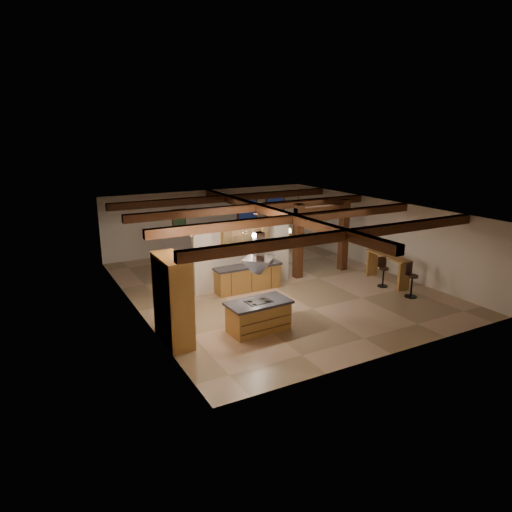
{
  "coord_description": "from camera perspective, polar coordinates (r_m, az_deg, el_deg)",
  "views": [
    {
      "loc": [
        -8.16,
        -13.7,
        5.57
      ],
      "look_at": [
        -0.46,
        0.5,
        1.11
      ],
      "focal_mm": 32.0,
      "sensor_mm": 36.0,
      "label": 1
    }
  ],
  "objects": [
    {
      "name": "room_walls",
      "position": [
        16.39,
        2.24,
        2.06
      ],
      "size": [
        12.0,
        12.0,
        12.0
      ],
      "color": "beige",
      "rests_on": "ground"
    },
    {
      "name": "kitchen_island",
      "position": [
        13.13,
        0.31,
        -7.49
      ],
      "size": [
        1.86,
        1.05,
        0.91
      ],
      "color": "olive",
      "rests_on": "ground"
    },
    {
      "name": "ground",
      "position": [
        16.89,
        2.17,
        -3.82
      ],
      "size": [
        12.0,
        12.0,
        0.0
      ],
      "primitive_type": "plane",
      "color": "tan",
      "rests_on": "ground"
    },
    {
      "name": "timber_posts",
      "position": [
        18.16,
        8.24,
        3.18
      ],
      "size": [
        2.5,
        0.3,
        2.9
      ],
      "color": "#38180E",
      "rests_on": "ground"
    },
    {
      "name": "upper_display_cabinet",
      "position": [
        16.17,
        -1.38,
        2.14
      ],
      "size": [
        1.8,
        0.36,
        0.95
      ],
      "color": "olive",
      "rests_on": "partition_wall"
    },
    {
      "name": "table_lamp",
      "position": [
        22.75,
        4.09,
        3.18
      ],
      "size": [
        0.31,
        0.31,
        0.36
      ],
      "color": "black",
      "rests_on": "side_table"
    },
    {
      "name": "partition_wall",
      "position": [
        16.52,
        -1.66,
        -0.26
      ],
      "size": [
        3.8,
        0.18,
        2.2
      ],
      "primitive_type": "cube",
      "color": "beige",
      "rests_on": "ground"
    },
    {
      "name": "dining_table",
      "position": [
        19.43,
        -1.2,
        -0.12
      ],
      "size": [
        2.12,
        1.31,
        0.71
      ],
      "primitive_type": "imported",
      "rotation": [
        0.0,
        0.0,
        -0.09
      ],
      "color": "#39180E",
      "rests_on": "ground"
    },
    {
      "name": "microwave",
      "position": [
        16.52,
        1.14,
        -0.4
      ],
      "size": [
        0.48,
        0.36,
        0.24
      ],
      "primitive_type": "imported",
      "rotation": [
        0.0,
        0.0,
        2.99
      ],
      "color": "silver",
      "rests_on": "back_counter"
    },
    {
      "name": "back_counter",
      "position": [
        16.37,
        -1.02,
        -2.69
      ],
      "size": [
        2.5,
        0.66,
        0.94
      ],
      "color": "olive",
      "rests_on": "ground"
    },
    {
      "name": "bar_counter",
      "position": [
        17.78,
        16.14,
        -0.96
      ],
      "size": [
        0.73,
        2.12,
        1.09
      ],
      "color": "olive",
      "rests_on": "ground"
    },
    {
      "name": "bar_stool_b",
      "position": [
        17.38,
        15.6,
        -1.91
      ],
      "size": [
        0.39,
        0.41,
        1.09
      ],
      "color": "black",
      "rests_on": "ground"
    },
    {
      "name": "pantry_cabinet",
      "position": [
        12.43,
        -10.35,
        -5.41
      ],
      "size": [
        0.67,
        1.6,
        2.4
      ],
      "color": "olive",
      "rests_on": "ground"
    },
    {
      "name": "range_hood",
      "position": [
        12.67,
        0.32,
        -1.95
      ],
      "size": [
        1.1,
        1.1,
        1.4
      ],
      "color": "silver",
      "rests_on": "room_walls"
    },
    {
      "name": "sofa",
      "position": [
        22.39,
        -0.35,
        1.9
      ],
      "size": [
        2.35,
        1.24,
        0.65
      ],
      "primitive_type": "imported",
      "rotation": [
        0.0,
        0.0,
        3.31
      ],
      "color": "black",
      "rests_on": "ground"
    },
    {
      "name": "ceiling_beams",
      "position": [
        16.19,
        2.27,
        5.44
      ],
      "size": [
        10.0,
        12.0,
        0.28
      ],
      "color": "#38180E",
      "rests_on": "room_walls"
    },
    {
      "name": "side_table",
      "position": [
        22.87,
        4.07,
        1.95
      ],
      "size": [
        0.45,
        0.45,
        0.49
      ],
      "primitive_type": "cube",
      "rotation": [
        0.0,
        0.0,
        -0.14
      ],
      "color": "#38180E",
      "rests_on": "ground"
    },
    {
      "name": "framed_art",
      "position": [
        21.09,
        -9.61,
        4.66
      ],
      "size": [
        0.65,
        0.05,
        0.85
      ],
      "color": "#38180E",
      "rests_on": "room_walls"
    },
    {
      "name": "back_windows",
      "position": [
        22.85,
        0.69,
        5.18
      ],
      "size": [
        2.7,
        0.07,
        1.7
      ],
      "color": "#38180E",
      "rests_on": "room_walls"
    },
    {
      "name": "dining_chairs",
      "position": [
        19.35,
        -1.2,
        0.75
      ],
      "size": [
        2.34,
        2.34,
        1.3
      ],
      "color": "#38180E",
      "rests_on": "ground"
    },
    {
      "name": "recessed_cans",
      "position": [
        13.32,
        -2.87,
        3.73
      ],
      "size": [
        3.16,
        2.46,
        0.03
      ],
      "color": "silver",
      "rests_on": "room_walls"
    },
    {
      "name": "bar_stool_a",
      "position": [
        16.56,
        18.81,
        -2.84
      ],
      "size": [
        0.42,
        0.43,
        1.2
      ],
      "color": "black",
      "rests_on": "ground"
    }
  ]
}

